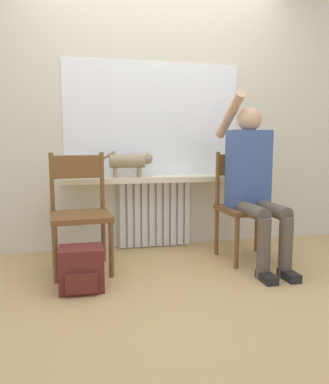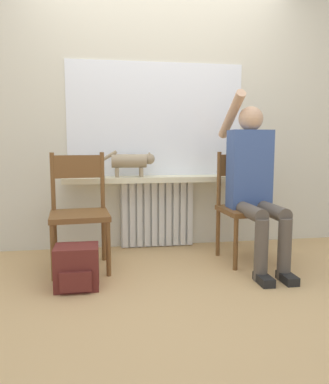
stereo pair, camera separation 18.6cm
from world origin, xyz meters
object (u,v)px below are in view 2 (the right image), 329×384
object	(u,v)px
chair_right	(247,205)
backpack	(77,267)
cat	(132,161)
person	(254,178)
chair_left	(79,210)

from	to	relation	value
chair_right	backpack	xyz separation A→B (m)	(-1.39, -0.43, -0.33)
cat	backpack	size ratio (longest dim) A/B	1.83
backpack	chair_right	bearing A→B (deg)	17.22
chair_right	person	world-z (taller)	person
chair_left	cat	bearing A→B (deg)	37.88
backpack	cat	bearing A→B (deg)	62.11
chair_right	backpack	size ratio (longest dim) A/B	3.11
chair_left	cat	distance (m)	0.71
chair_left	chair_right	distance (m)	1.39
person	cat	bearing A→B (deg)	150.47
person	backpack	xyz separation A→B (m)	(-1.40, -0.31, -0.57)
person	cat	distance (m)	1.10
chair_right	cat	world-z (taller)	cat
cat	backpack	world-z (taller)	cat
chair_right	person	distance (m)	0.27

